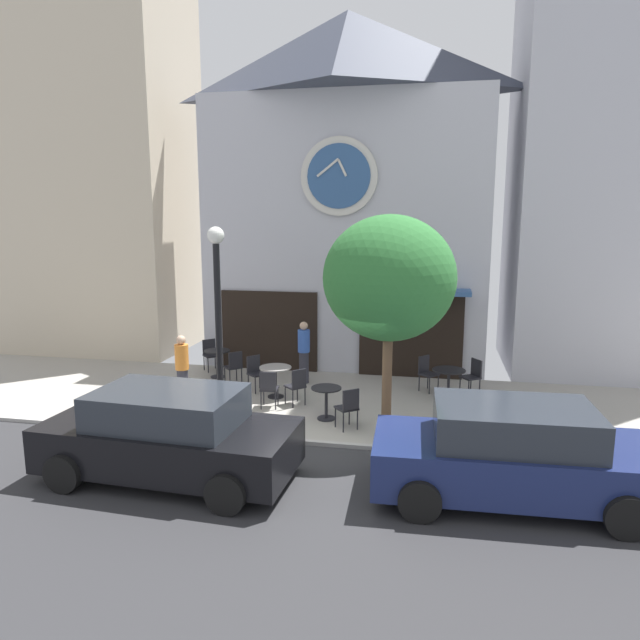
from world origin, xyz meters
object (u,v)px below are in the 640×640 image
cafe_table_center_right (275,375)px  cafe_table_rightmost (449,377)px  cafe_table_leftmost (217,358)px  cafe_chair_facing_wall (427,371)px  cafe_chair_facing_street (256,370)px  cafe_table_near_door (326,397)px  cafe_chair_mid_row (473,374)px  cafe_chair_right_end (234,365)px  pedestrian_orange (182,369)px  parked_car_navy (512,454)px  cafe_chair_outer (348,406)px  pedestrian_blue (304,351)px  parked_car_black (169,435)px  street_tree (389,279)px  cafe_chair_left_end (210,352)px  street_lamp (219,325)px  cafe_chair_curbside (297,384)px  cafe_chair_near_tree (269,386)px

cafe_table_center_right → cafe_table_rightmost: (4.19, 0.65, -0.01)m
cafe_table_leftmost → cafe_chair_facing_wall: size_ratio=0.86×
cafe_chair_facing_wall → cafe_chair_facing_street: size_ratio=1.00×
cafe_table_near_door → cafe_chair_mid_row: cafe_chair_mid_row is taller
cafe_chair_right_end → pedestrian_orange: (-0.65, -1.79, 0.33)m
cafe_chair_mid_row → parked_car_navy: (0.26, -5.50, 0.23)m
cafe_chair_outer → parked_car_navy: (2.96, -2.48, 0.23)m
pedestrian_blue → cafe_table_leftmost: bearing=179.5°
cafe_chair_mid_row → pedestrian_blue: 4.40m
cafe_chair_facing_street → parked_car_navy: (5.70, -4.75, 0.23)m
cafe_chair_facing_wall → cafe_chair_right_end: size_ratio=1.00×
cafe_chair_facing_wall → cafe_chair_facing_street: same height
cafe_chair_right_end → cafe_table_near_door: bearing=-36.5°
cafe_chair_outer → parked_car_navy: size_ratio=0.21×
cafe_table_rightmost → parked_car_black: (-4.76, -5.29, 0.20)m
cafe_table_rightmost → cafe_chair_outer: (-2.09, -2.48, -0.04)m
street_tree → cafe_chair_left_end: street_tree is taller
street_lamp → cafe_chair_facing_street: street_lamp is taller
pedestrian_blue → parked_car_black: size_ratio=0.38×
cafe_chair_mid_row → cafe_chair_facing_street: same height
cafe_table_leftmost → cafe_chair_curbside: (2.73, -1.91, -0.02)m
cafe_chair_mid_row → pedestrian_orange: size_ratio=0.54×
cafe_table_center_right → cafe_chair_facing_wall: size_ratio=0.87×
cafe_table_leftmost → cafe_chair_facing_street: 1.70m
cafe_chair_mid_row → cafe_chair_right_end: size_ratio=1.00×
cafe_chair_facing_wall → parked_car_navy: size_ratio=0.21×
street_lamp → cafe_table_leftmost: bearing=112.6°
cafe_table_rightmost → cafe_table_leftmost: bearing=173.3°
cafe_table_center_right → cafe_chair_near_tree: bearing=-84.9°
cafe_chair_facing_wall → cafe_chair_mid_row: bearing=-5.0°
cafe_table_center_right → cafe_table_rightmost: bearing=8.8°
cafe_table_rightmost → parked_car_black: parked_car_black is taller
pedestrian_blue → cafe_table_center_right: bearing=-106.6°
cafe_chair_near_tree → parked_car_black: bearing=-99.6°
parked_car_navy → cafe_chair_right_end: bearing=141.2°
cafe_chair_curbside → parked_car_black: size_ratio=0.21×
cafe_chair_facing_street → parked_car_black: (0.09, -5.08, 0.23)m
cafe_table_leftmost → cafe_chair_left_end: 0.84m
street_tree → cafe_chair_facing_wall: bearing=76.7°
cafe_table_center_right → cafe_table_near_door: size_ratio=1.08×
cafe_table_rightmost → cafe_chair_right_end: bearing=177.9°
cafe_chair_mid_row → pedestrian_blue: (-4.39, 0.18, 0.33)m
cafe_chair_outer → pedestrian_orange: 4.23m
cafe_table_near_door → parked_car_black: (-2.09, -3.35, 0.26)m
cafe_table_leftmost → cafe_chair_near_tree: bearing=-46.3°
cafe_chair_mid_row → cafe_chair_facing_wall: 1.15m
street_tree → cafe_table_leftmost: size_ratio=5.78×
cafe_chair_left_end → pedestrian_blue: (2.95, -0.71, 0.33)m
cafe_chair_mid_row → pedestrian_blue: size_ratio=0.54×
cafe_chair_curbside → parked_car_black: 4.31m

